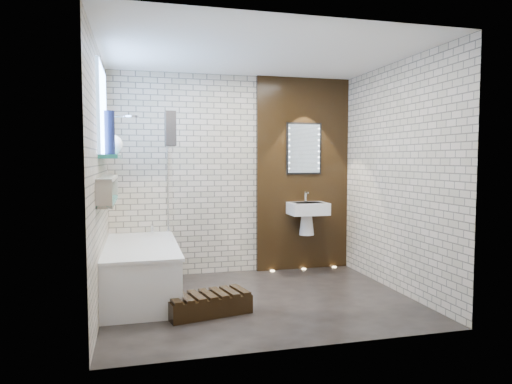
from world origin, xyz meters
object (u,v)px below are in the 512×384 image
object	(u,v)px
washbasin	(308,213)
walnut_step	(208,305)
bath_screen	(170,178)
led_mirror	(304,149)
bathtub	(141,270)

from	to	relation	value
washbasin	walnut_step	distance (m)	2.19
bath_screen	led_mirror	bearing A→B (deg)	10.66
bath_screen	walnut_step	size ratio (longest dim) A/B	1.74
bathtub	bath_screen	xyz separation A→B (m)	(0.35, 0.44, 0.99)
washbasin	led_mirror	xyz separation A→B (m)	(0.00, 0.16, 0.86)
washbasin	led_mirror	world-z (taller)	led_mirror
led_mirror	washbasin	bearing A→B (deg)	-90.00
bathtub	bath_screen	distance (m)	1.14
bath_screen	led_mirror	distance (m)	1.89
led_mirror	walnut_step	xyz separation A→B (m)	(-1.55, -1.53, -1.56)
bath_screen	washbasin	distance (m)	1.89
bath_screen	walnut_step	bearing A→B (deg)	-77.22
walnut_step	led_mirror	bearing A→B (deg)	44.67
washbasin	led_mirror	distance (m)	0.88
bathtub	walnut_step	size ratio (longest dim) A/B	2.17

